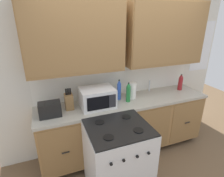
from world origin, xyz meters
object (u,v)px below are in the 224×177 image
stove_range (118,158)px  paper_towel_roll (132,91)px  knife_block (69,101)px  bottle_red (180,82)px  microwave (97,98)px  bottle_green (128,92)px  toaster (50,109)px  bottle_blue (119,90)px

stove_range → paper_towel_roll: bearing=52.1°
knife_block → paper_towel_roll: knife_block is taller
paper_towel_roll → bottle_red: bearing=1.3°
knife_block → bottle_red: size_ratio=1.08×
stove_range → microwave: size_ratio=1.98×
bottle_green → knife_block: bearing=174.4°
toaster → knife_block: size_ratio=0.90×
knife_block → paper_towel_roll: bearing=0.1°
bottle_red → bottle_green: bearing=-174.2°
bottle_green → toaster: bearing=-178.6°
stove_range → bottle_blue: bottle_blue is taller
toaster → bottle_blue: size_ratio=0.86×
toaster → paper_towel_roll: paper_towel_roll is taller
stove_range → paper_towel_roll: paper_towel_roll is taller
knife_block → bottle_red: knife_block is taller
stove_range → paper_towel_roll: (0.53, 0.68, 0.59)m
microwave → toaster: (-0.66, -0.04, -0.04)m
bottle_red → toaster: bearing=-176.5°
bottle_green → microwave: bearing=178.9°
bottle_blue → toaster: bearing=-171.7°
stove_range → microwave: (-0.07, 0.60, 0.60)m
stove_range → paper_towel_roll: size_ratio=3.65×
toaster → bottle_blue: (1.04, 0.15, 0.06)m
stove_range → bottle_red: size_ratio=3.32×
bottle_red → bottle_green: (-1.08, -0.11, 0.01)m
bottle_blue → bottle_red: bearing=-0.7°
toaster → bottle_green: size_ratio=0.91×
bottle_blue → paper_towel_roll: bearing=-9.5°
stove_range → toaster: bearing=142.1°
microwave → stove_range: bearing=-83.2°
bottle_red → bottle_green: bottle_green is taller
microwave → bottle_red: bearing=3.7°
toaster → stove_range: bearing=-37.9°
microwave → paper_towel_roll: size_ratio=1.85×
stove_range → knife_block: (-0.46, 0.68, 0.58)m
paper_towel_roll → bottle_blue: 0.22m
bottle_green → bottle_red: bearing=5.8°
microwave → knife_block: 0.40m
toaster → bottle_green: bearing=1.4°
bottle_blue → bottle_red: (1.18, -0.02, -0.02)m
bottle_blue → knife_block: bearing=-177.2°
toaster → bottle_blue: bottle_blue is taller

